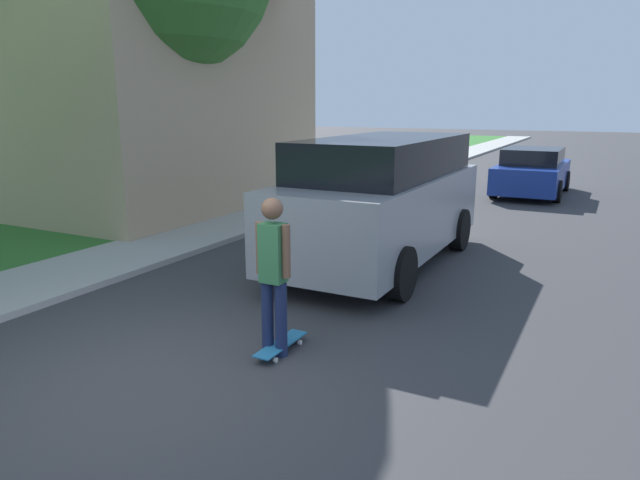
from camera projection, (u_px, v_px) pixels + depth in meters
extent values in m
plane|color=#333335|center=(142.00, 384.00, 5.51)|extent=(120.00, 120.00, 0.00)
cube|color=#2D6B28|center=(80.00, 211.00, 14.28)|extent=(10.00, 80.00, 0.08)
cube|color=#9E9E99|center=(221.00, 227.00, 12.29)|extent=(1.80, 80.00, 0.10)
cube|color=tan|center=(112.00, 97.00, 15.29)|extent=(8.38, 7.55, 5.51)
cylinder|color=brown|center=(167.00, 123.00, 12.93)|extent=(0.36, 0.36, 4.27)
cube|color=gray|center=(382.00, 212.00, 9.46)|extent=(1.93, 5.12, 1.19)
cube|color=black|center=(386.00, 156.00, 9.36)|extent=(1.77, 4.00, 0.62)
cylinder|color=black|center=(367.00, 220.00, 11.37)|extent=(0.24, 0.76, 0.76)
cylinder|color=black|center=(459.00, 229.00, 10.53)|extent=(0.24, 0.76, 0.76)
cylinder|color=black|center=(285.00, 257.00, 8.63)|extent=(0.24, 0.76, 0.76)
cylinder|color=black|center=(401.00, 273.00, 7.80)|extent=(0.24, 0.76, 0.76)
cube|color=navy|center=(532.00, 176.00, 17.03)|extent=(1.76, 4.12, 0.74)
cube|color=black|center=(533.00, 156.00, 16.80)|extent=(1.55, 2.14, 0.46)
cylinder|color=black|center=(509.00, 178.00, 18.54)|extent=(0.20, 0.62, 0.62)
cylinder|color=black|center=(566.00, 181.00, 17.77)|extent=(0.20, 0.62, 0.62)
cylinder|color=black|center=(494.00, 187.00, 16.40)|extent=(0.20, 0.62, 0.62)
cylinder|color=black|center=(557.00, 191.00, 15.64)|extent=(0.20, 0.62, 0.62)
cylinder|color=#192347|center=(268.00, 317.00, 6.12)|extent=(0.13, 0.13, 0.82)
cylinder|color=#192347|center=(281.00, 320.00, 6.04)|extent=(0.13, 0.13, 0.82)
cube|color=#337042|center=(273.00, 253.00, 5.91)|extent=(0.25, 0.20, 0.63)
sphere|color=brown|center=(272.00, 209.00, 5.80)|extent=(0.23, 0.23, 0.23)
cylinder|color=brown|center=(260.00, 248.00, 5.97)|extent=(0.09, 0.09, 0.56)
cylinder|color=brown|center=(286.00, 251.00, 5.83)|extent=(0.09, 0.09, 0.56)
cube|color=#236B99|center=(281.00, 344.00, 6.20)|extent=(0.20, 0.83, 0.02)
cylinder|color=silver|center=(286.00, 339.00, 6.48)|extent=(0.03, 0.06, 0.06)
cylinder|color=silver|center=(300.00, 342.00, 6.40)|extent=(0.03, 0.06, 0.06)
cylinder|color=silver|center=(261.00, 357.00, 6.04)|extent=(0.03, 0.06, 0.06)
cylinder|color=silver|center=(276.00, 360.00, 5.96)|extent=(0.03, 0.06, 0.06)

